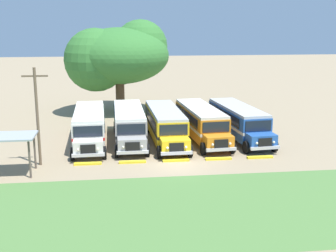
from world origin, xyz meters
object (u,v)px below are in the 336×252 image
parked_bus_slot_1 (129,123)px  parked_bus_slot_2 (165,124)px  parked_bus_slot_3 (201,121)px  parked_bus_slot_0 (89,125)px  broad_shade_tree (118,56)px  utility_pole (37,114)px  parked_bus_slot_4 (238,120)px  waiting_shelter (8,139)px

parked_bus_slot_1 → parked_bus_slot_2: size_ratio=1.00×
parked_bus_slot_2 → parked_bus_slot_3: (3.26, 0.52, 0.00)m
parked_bus_slot_0 → parked_bus_slot_3: size_ratio=0.99×
broad_shade_tree → utility_pole: (-5.98, -19.32, -2.68)m
parked_bus_slot_1 → parked_bus_slot_4: 9.78m
parked_bus_slot_4 → parked_bus_slot_1: bearing=-95.7°
parked_bus_slot_1 → waiting_shelter: parked_bus_slot_1 is taller
parked_bus_slot_2 → waiting_shelter: (-11.52, -7.23, 0.87)m
parked_bus_slot_4 → broad_shade_tree: bearing=-147.1°
parked_bus_slot_2 → parked_bus_slot_4: same height
parked_bus_slot_4 → waiting_shelter: (-18.18, -7.74, 0.87)m
parked_bus_slot_0 → broad_shade_tree: (2.68, 13.60, 4.88)m
parked_bus_slot_4 → utility_pole: (-16.47, -5.93, 2.20)m
parked_bus_slot_0 → waiting_shelter: size_ratio=3.02×
parked_bus_slot_2 → parked_bus_slot_3: bearing=97.5°
parked_bus_slot_1 → broad_shade_tree: broad_shade_tree is taller
parked_bus_slot_2 → utility_pole: size_ratio=1.54×
parked_bus_slot_3 → broad_shade_tree: bearing=-156.4°
broad_shade_tree → utility_pole: 20.40m
waiting_shelter → parked_bus_slot_3: bearing=27.7°
parked_bus_slot_2 → parked_bus_slot_1: bearing=-102.6°
parked_bus_slot_4 → utility_pole: 17.65m
parked_bus_slot_0 → parked_bus_slot_1: size_ratio=1.00×
waiting_shelter → parked_bus_slot_4: bearing=23.1°
parked_bus_slot_0 → parked_bus_slot_4: size_ratio=0.99×
parked_bus_slot_0 → broad_shade_tree: 14.69m
broad_shade_tree → utility_pole: bearing=-107.2°
parked_bus_slot_3 → utility_pole: size_ratio=1.55×
broad_shade_tree → parked_bus_slot_1: bearing=-86.9°
parked_bus_slot_0 → utility_pole: (-3.29, -5.72, 2.20)m
parked_bus_slot_1 → utility_pole: size_ratio=1.53×
parked_bus_slot_2 → parked_bus_slot_3: size_ratio=0.99×
parked_bus_slot_2 → utility_pole: 11.43m
utility_pole → waiting_shelter: (-1.70, -1.81, -1.33)m
waiting_shelter → broad_shade_tree: bearing=70.0°
parked_bus_slot_2 → parked_bus_slot_3: 3.30m
parked_bus_slot_0 → parked_bus_slot_1: 3.42m
parked_bus_slot_3 → waiting_shelter: size_ratio=3.04×
parked_bus_slot_1 → parked_bus_slot_4: size_ratio=0.99×
parked_bus_slot_3 → broad_shade_tree: broad_shade_tree is taller
parked_bus_slot_2 → waiting_shelter: parked_bus_slot_2 is taller
parked_bus_slot_2 → broad_shade_tree: broad_shade_tree is taller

